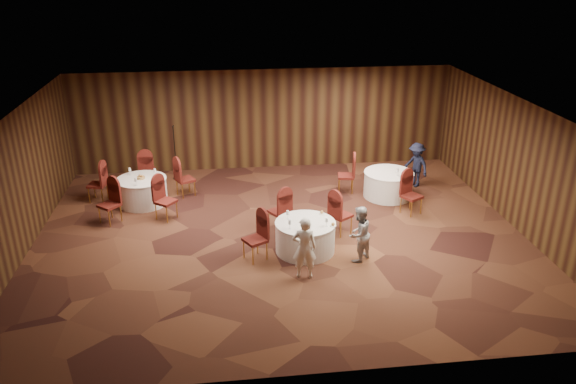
{
  "coord_description": "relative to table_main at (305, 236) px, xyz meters",
  "views": [
    {
      "loc": [
        -1.33,
        -12.32,
        6.43
      ],
      "look_at": [
        0.2,
        0.2,
        1.1
      ],
      "focal_mm": 35.0,
      "sensor_mm": 36.0,
      "label": 1
    }
  ],
  "objects": [
    {
      "name": "mic_stand",
      "position": [
        -3.28,
        5.07,
        0.13
      ],
      "size": [
        0.24,
        0.24,
        1.7
      ],
      "color": "black",
      "rests_on": "ground"
    },
    {
      "name": "woman_a",
      "position": [
        -0.19,
        -1.15,
        0.33
      ],
      "size": [
        0.56,
        0.41,
        1.41
      ],
      "primitive_type": "imported",
      "rotation": [
        0.0,
        0.0,
        2.99
      ],
      "color": "white",
      "rests_on": "ground"
    },
    {
      "name": "chairs_left",
      "position": [
        -4.11,
        3.24,
        0.12
      ],
      "size": [
        3.1,
        3.09,
        1.0
      ],
      "color": "#41100D",
      "rests_on": "ground"
    },
    {
      "name": "ground",
      "position": [
        -0.48,
        0.8,
        -0.38
      ],
      "size": [
        12.0,
        12.0,
        0.0
      ],
      "primitive_type": "plane",
      "color": "black",
      "rests_on": "ground"
    },
    {
      "name": "chairs_main",
      "position": [
        -0.22,
        0.59,
        0.12
      ],
      "size": [
        2.92,
        2.16,
        1.0
      ],
      "color": "#41100D",
      "rests_on": "ground"
    },
    {
      "name": "tabletop_main",
      "position": [
        0.12,
        -0.15,
        0.46
      ],
      "size": [
        1.11,
        1.11,
        0.22
      ],
      "color": "silver",
      "rests_on": "table_main"
    },
    {
      "name": "tabletop_right",
      "position": [
        3.01,
        2.65,
        0.52
      ],
      "size": [
        0.08,
        0.08,
        0.22
      ],
      "color": "silver",
      "rests_on": "table_right"
    },
    {
      "name": "chairs_right",
      "position": [
        2.43,
        2.57,
        0.12
      ],
      "size": [
        2.08,
        2.34,
        1.0
      ],
      "color": "#41100D",
      "rests_on": "ground"
    },
    {
      "name": "table_main",
      "position": [
        0.0,
        0.0,
        0.0
      ],
      "size": [
        1.41,
        1.41,
        0.74
      ],
      "color": "white",
      "rests_on": "ground"
    },
    {
      "name": "table_right",
      "position": [
        2.85,
        2.92,
        -0.0
      ],
      "size": [
        1.41,
        1.41,
        0.74
      ],
      "color": "white",
      "rests_on": "ground"
    },
    {
      "name": "woman_b",
      "position": [
        1.13,
        -0.56,
        0.28
      ],
      "size": [
        0.81,
        0.8,
        1.32
      ],
      "primitive_type": "imported",
      "rotation": [
        0.0,
        0.0,
        3.85
      ],
      "color": "#AEAEB3",
      "rests_on": "ground"
    },
    {
      "name": "table_left",
      "position": [
        -4.1,
        3.27,
        0.0
      ],
      "size": [
        1.38,
        1.38,
        0.74
      ],
      "color": "white",
      "rests_on": "ground"
    },
    {
      "name": "room_shell",
      "position": [
        -0.48,
        0.8,
        1.59
      ],
      "size": [
        12.0,
        12.0,
        12.0
      ],
      "color": "silver",
      "rests_on": "ground"
    },
    {
      "name": "tabletop_left",
      "position": [
        -4.1,
        3.27,
        0.45
      ],
      "size": [
        0.78,
        0.9,
        0.22
      ],
      "color": "silver",
      "rests_on": "table_left"
    },
    {
      "name": "man_c",
      "position": [
        3.89,
        3.61,
        0.3
      ],
      "size": [
        0.85,
        1.0,
        1.34
      ],
      "primitive_type": "imported",
      "rotation": [
        0.0,
        0.0,
        5.21
      ],
      "color": "black",
      "rests_on": "ground"
    }
  ]
}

